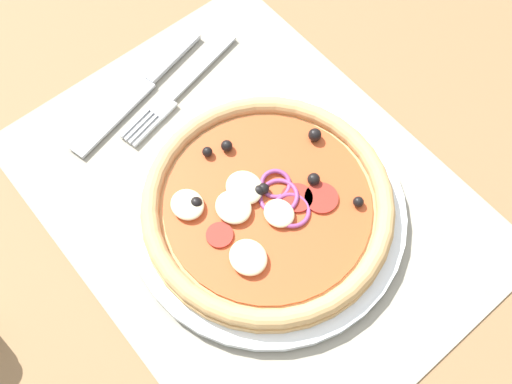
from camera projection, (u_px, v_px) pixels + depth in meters
ground_plane at (251, 203)px, 61.91cm from camera, size 190.00×140.00×2.40cm
placemat at (251, 197)px, 60.65cm from camera, size 47.02×36.00×0.40cm
plate at (264, 213)px, 59.03cm from camera, size 27.53×27.53×1.08cm
pizza at (264, 206)px, 57.56cm from camera, size 24.78×24.78×2.65cm
fork at (177, 93)px, 65.81cm from camera, size 5.37×17.90×0.44cm
knife at (138, 92)px, 65.82cm from camera, size 6.18×19.85×0.62cm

